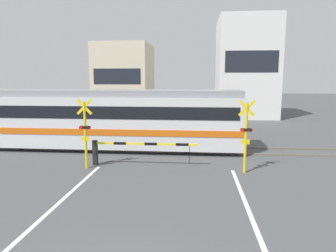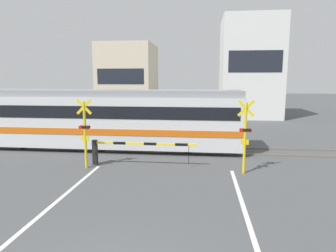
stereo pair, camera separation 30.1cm
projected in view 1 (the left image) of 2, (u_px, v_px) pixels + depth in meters
The scene contains 11 objects.
rail_track_near at pixel (170, 152), 15.70m from camera, with size 50.00×0.10×0.08m.
rail_track_far at pixel (172, 146), 17.11m from camera, with size 50.00×0.10×0.08m.
road_stripe_left at pixel (17, 241), 7.18m from camera, with size 0.14×12.29×0.01m.
commuter_train at pixel (106, 118), 16.47m from camera, with size 14.77×2.75×3.26m.
crossing_barrier_near at pixel (124, 148), 13.30m from camera, with size 4.70×0.20×1.13m.
crossing_barrier_far at pixel (204, 127), 19.02m from camera, with size 4.70×0.20×1.13m.
crossing_signal_left at pixel (85, 131), 12.75m from camera, with size 0.68×0.15×3.02m.
crossing_signal_right at pixel (246, 133), 12.14m from camera, with size 0.68×0.15×3.02m.
pedestrian at pixel (159, 118), 22.27m from camera, with size 0.38×0.22×1.67m.
building_left_of_street at pixel (125, 80), 31.93m from camera, with size 5.48×6.39×7.45m.
building_right_of_street at pixel (246, 68), 30.60m from camera, with size 5.74×6.39×9.88m.
Camera 1 is at (1.30, -4.16, 3.84)m, focal length 32.00 mm.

